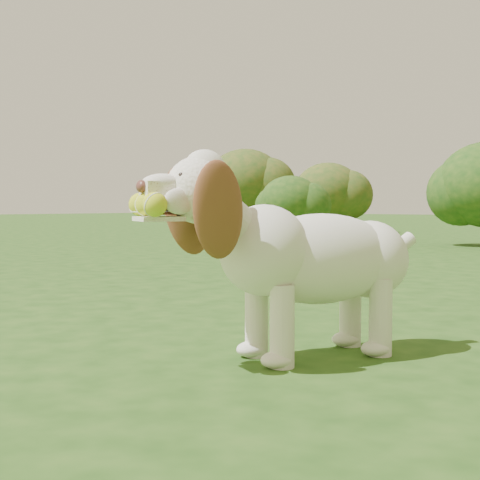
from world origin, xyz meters
The scene contains 5 objects.
ground centered at (0.00, 0.00, 0.00)m, with size 80.00×80.00×0.00m, color #1D4313.
dog centered at (0.08, -0.17, 0.45)m, with size 0.80×1.25×0.85m.
shrub_a centered at (-5.55, 7.74, 0.70)m, with size 1.14×1.14×1.19m.
shrub_e centered at (-6.75, 10.93, 0.96)m, with size 1.57×1.57×1.63m.
shrub_g centered at (-9.55, 11.31, 1.25)m, with size 2.05×2.05×2.12m.
Camera 1 is at (1.65, -2.43, 0.64)m, focal length 50.00 mm.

